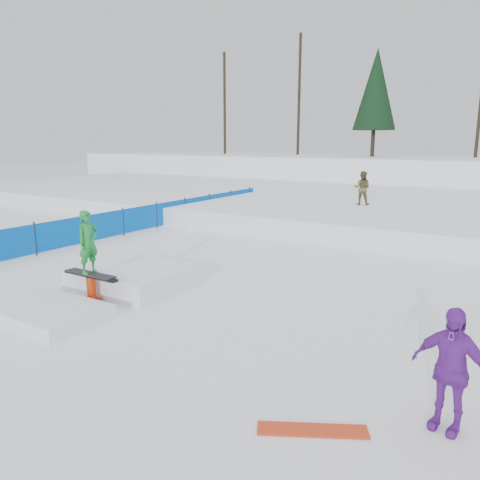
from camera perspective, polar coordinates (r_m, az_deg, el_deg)
The scene contains 8 objects.
ground at distance 11.06m, azimuth -7.76°, elevation -7.14°, with size 120.00×120.00×0.00m, color white.
snow_berm at distance 38.67m, azimuth 22.06°, elevation 7.58°, with size 60.00×14.00×2.40m, color white.
snow_midrise at distance 25.13m, azimuth 16.18°, elevation 4.21°, with size 50.00×18.00×0.80m, color white.
safety_fence at distance 19.94m, azimuth -10.14°, elevation 3.01°, with size 0.05×16.00×1.10m.
walker_olive at distance 21.63m, azimuth 14.67°, elevation 6.16°, with size 0.73×0.57×1.49m, color brown.
spectator_purple at distance 6.58m, azimuth 24.19°, elevation -14.19°, with size 0.96×0.40×1.64m, color purple.
loose_board_red at distance 6.46m, azimuth 8.81°, elevation -21.93°, with size 1.40×0.28×0.03m, color red.
jib_rail_feature at distance 11.53m, azimuth -15.48°, elevation -5.08°, with size 2.60×4.40×2.11m.
Camera 1 is at (6.73, -8.00, 3.61)m, focal length 35.00 mm.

